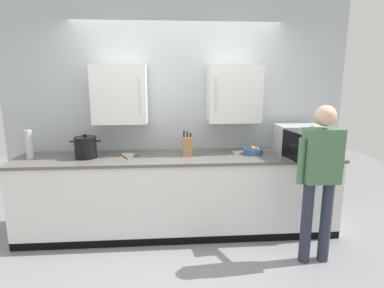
{
  "coord_description": "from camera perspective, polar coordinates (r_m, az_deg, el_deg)",
  "views": [
    {
      "loc": [
        -0.12,
        -2.86,
        1.85
      ],
      "look_at": [
        0.15,
        0.64,
        1.1
      ],
      "focal_mm": 29.28,
      "sensor_mm": 36.0,
      "label": 1
    }
  ],
  "objects": [
    {
      "name": "stock_pot",
      "position": [
        3.74,
        -18.81,
        -0.58
      ],
      "size": [
        0.34,
        0.25,
        0.27
      ],
      "color": "black",
      "rests_on": "counter_unit"
    },
    {
      "name": "ground_plane",
      "position": [
        3.41,
        -1.82,
        -20.79
      ],
      "size": [
        9.32,
        9.32,
        0.0
      ],
      "primitive_type": "plane",
      "color": "gray"
    },
    {
      "name": "person_figure",
      "position": [
        3.29,
        22.29,
        -4.6
      ],
      "size": [
        0.44,
        0.58,
        1.6
      ],
      "color": "#282D3D",
      "rests_on": "ground_plane"
    },
    {
      "name": "wooden_spoon",
      "position": [
        3.7,
        -11.16,
        -2.08
      ],
      "size": [
        0.22,
        0.21,
        0.02
      ],
      "color": "brown",
      "rests_on": "counter_unit"
    },
    {
      "name": "microwave_oven",
      "position": [
        3.97,
        18.57,
        0.81
      ],
      "size": [
        0.53,
        0.72,
        0.34
      ],
      "color": "#B7BABF",
      "rests_on": "counter_unit"
    },
    {
      "name": "fruit_bowl",
      "position": [
        3.8,
        11.08,
        -1.2
      ],
      "size": [
        0.22,
        0.22,
        0.1
      ],
      "color": "#335684",
      "rests_on": "counter_unit"
    },
    {
      "name": "thermos_flask",
      "position": [
        3.94,
        -27.56,
        -0.06
      ],
      "size": [
        0.08,
        0.08,
        0.33
      ],
      "color": "#B7BABF",
      "rests_on": "counter_unit"
    },
    {
      "name": "counter_unit",
      "position": [
        3.8,
        -2.34,
        -9.14
      ],
      "size": [
        3.75,
        0.72,
        0.95
      ],
      "color": "white",
      "rests_on": "ground_plane"
    },
    {
      "name": "knife_block",
      "position": [
        3.66,
        -0.88,
        -0.37
      ],
      "size": [
        0.11,
        0.15,
        0.3
      ],
      "color": "#A37547",
      "rests_on": "counter_unit"
    },
    {
      "name": "back_wall_tiled",
      "position": [
        3.93,
        -2.65,
        6.2
      ],
      "size": [
        4.2,
        0.44,
        2.8
      ],
      "color": "#B2BCC1",
      "rests_on": "ground_plane"
    }
  ]
}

